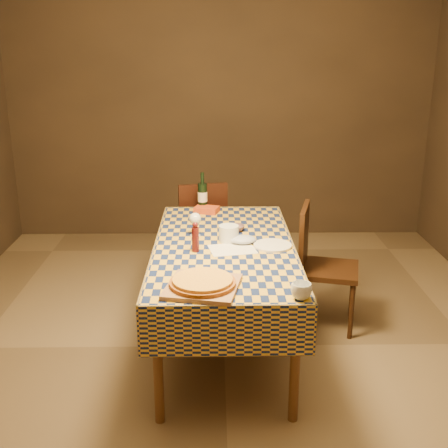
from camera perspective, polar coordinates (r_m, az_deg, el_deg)
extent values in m
plane|color=brown|center=(4.10, 0.01, -12.28)|extent=(5.00, 5.00, 0.00)
cube|color=#34271D|center=(6.09, -0.38, 11.19)|extent=(4.50, 0.10, 2.70)
cube|color=#34271D|center=(1.26, 1.95, -16.30)|extent=(4.50, 0.10, 2.70)
cylinder|color=brown|center=(3.21, -6.74, -13.90)|extent=(0.06, 0.06, 0.75)
cylinder|color=brown|center=(3.23, 7.23, -13.78)|extent=(0.06, 0.06, 0.75)
cylinder|color=brown|center=(4.70, -4.80, -3.20)|extent=(0.06, 0.06, 0.75)
cylinder|color=brown|center=(4.71, 4.48, -3.14)|extent=(0.06, 0.06, 0.75)
cube|color=brown|center=(3.78, 0.01, -2.54)|extent=(0.90, 1.80, 0.03)
cube|color=brown|center=(3.78, 0.01, -2.25)|extent=(0.92, 1.82, 0.02)
cube|color=brown|center=(3.00, 0.30, -10.82)|extent=(0.94, 0.01, 0.30)
cube|color=brown|center=(4.69, -0.17, -0.01)|extent=(0.94, 0.01, 0.30)
cube|color=brown|center=(3.85, -6.95, -4.23)|extent=(0.01, 1.84, 0.30)
cube|color=brown|center=(3.86, 6.94, -4.15)|extent=(0.01, 1.84, 0.30)
cube|color=#9A6B48|center=(3.11, -2.19, -6.38)|extent=(0.45, 0.45, 0.02)
cylinder|color=#8F4C17|center=(3.10, -2.19, -6.00)|extent=(0.38, 0.38, 0.02)
cylinder|color=gold|center=(3.10, -2.19, -5.69)|extent=(0.35, 0.35, 0.02)
cylinder|color=#461012|center=(3.63, -2.92, -1.60)|extent=(0.06, 0.06, 0.16)
sphere|color=#461012|center=(3.60, -2.94, -0.11)|extent=(0.04, 0.04, 0.04)
imported|color=#614952|center=(4.04, 1.15, -0.42)|extent=(0.17, 0.17, 0.04)
cylinder|color=silver|center=(3.95, -2.93, -1.17)|extent=(0.09, 0.09, 0.01)
cylinder|color=silver|center=(3.94, -2.94, -0.59)|extent=(0.01, 0.01, 0.08)
sphere|color=silver|center=(3.91, -2.96, 0.55)|extent=(0.08, 0.08, 0.08)
ellipsoid|color=#3A060D|center=(3.91, -2.95, 0.41)|extent=(0.05, 0.05, 0.03)
cylinder|color=black|center=(4.54, -2.20, 2.81)|extent=(0.10, 0.10, 0.22)
cylinder|color=black|center=(4.51, -2.22, 4.70)|extent=(0.04, 0.04, 0.09)
cylinder|color=beige|center=(4.54, -2.20, 2.81)|extent=(0.10, 0.10, 0.08)
cylinder|color=silver|center=(3.82, 0.48, -0.97)|extent=(0.17, 0.17, 0.11)
cube|color=#B53E17|center=(4.49, -1.78, 1.47)|extent=(0.22, 0.18, 0.05)
cylinder|color=white|center=(3.75, 4.96, -2.18)|extent=(0.33, 0.33, 0.01)
imported|color=white|center=(3.01, 7.85, -6.76)|extent=(0.14, 0.14, 0.09)
cube|color=silver|center=(3.68, 0.86, -2.59)|extent=(0.33, 0.28, 0.00)
ellipsoid|color=#9FACCC|center=(3.80, 1.90, -1.57)|extent=(0.21, 0.17, 0.05)
cube|color=black|center=(5.06, -2.53, -0.68)|extent=(0.50, 0.50, 0.04)
cube|color=black|center=(4.80, -2.12, 1.41)|extent=(0.42, 0.12, 0.46)
cylinder|color=black|center=(5.34, -0.96, -2.33)|extent=(0.04, 0.04, 0.43)
cylinder|color=black|center=(5.28, -4.78, -2.63)|extent=(0.04, 0.04, 0.43)
cylinder|color=black|center=(5.01, -0.08, -3.71)|extent=(0.04, 0.04, 0.43)
cylinder|color=black|center=(4.95, -4.15, -4.06)|extent=(0.04, 0.04, 0.43)
cube|color=black|center=(4.27, 10.65, -4.61)|extent=(0.51, 0.51, 0.04)
cube|color=black|center=(4.19, 8.12, -1.24)|extent=(0.14, 0.42, 0.46)
cylinder|color=black|center=(4.20, 12.81, -8.67)|extent=(0.04, 0.04, 0.43)
cylinder|color=black|center=(4.52, 12.89, -6.66)|extent=(0.04, 0.04, 0.43)
cylinder|color=black|center=(4.21, 7.87, -8.30)|extent=(0.04, 0.04, 0.43)
cylinder|color=black|center=(4.53, 8.32, -6.33)|extent=(0.04, 0.04, 0.43)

